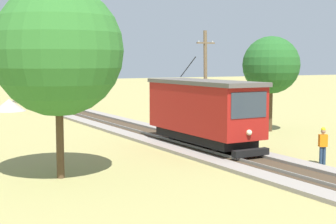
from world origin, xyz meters
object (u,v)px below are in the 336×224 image
Objects in this scene: tree_left_far at (58,51)px; freight_car at (58,94)px; utility_pole_mid at (205,81)px; red_tram at (203,110)px; track_worker at (323,144)px; tree_left_near at (271,65)px; gravel_pile at (9,105)px.

freight_car is at bearing 73.53° from tree_left_far.
utility_pole_mid is 0.87× the size of tree_left_far.
track_worker is (2.70, -6.14, -1.21)m from red_tram.
tree_left_near is at bearing -18.70° from utility_pole_mid.
tree_left_near is at bearing -70.94° from freight_car.
utility_pole_mid reaches higher than gravel_pile.
gravel_pile is 27.00m from tree_left_near.
track_worker is at bearing -85.37° from freight_car.
red_tram is at bearing -154.14° from tree_left_near.
tree_left_far is at bearing -97.61° from gravel_pile.
freight_car is 0.79× the size of tree_left_near.
freight_car is 31.51m from tree_left_far.
freight_car is 33.45m from track_worker.
track_worker is (2.70, -33.34, -0.57)m from freight_car.
red_tram is 27.21m from freight_car.
gravel_pile is at bearing 118.89° from tree_left_near.
freight_car is 4.95m from gravel_pile.
tree_left_far is (-12.54, -8.20, 1.72)m from utility_pole_mid.
red_tram is at bearing -89.99° from freight_car.
freight_car is at bearing 90.01° from red_tram.
utility_pole_mid is 11.84m from track_worker.
red_tram is 4.79× the size of track_worker.
tree_left_near reaches higher than freight_car.
tree_left_near is at bearing 21.63° from tree_left_far.
tree_left_far is at bearing -162.43° from red_tram.
freight_car is (-0.00, 27.20, -0.64)m from red_tram.
freight_car is 0.65× the size of tree_left_far.
utility_pole_mid is 4.75m from tree_left_near.
red_tram is at bearing -79.91° from gravel_pile.
utility_pole_mid is at bearing 55.80° from red_tram.
gravel_pile is 34.26m from track_worker.
utility_pole_mid is at bearing -68.75° from gravel_pile.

